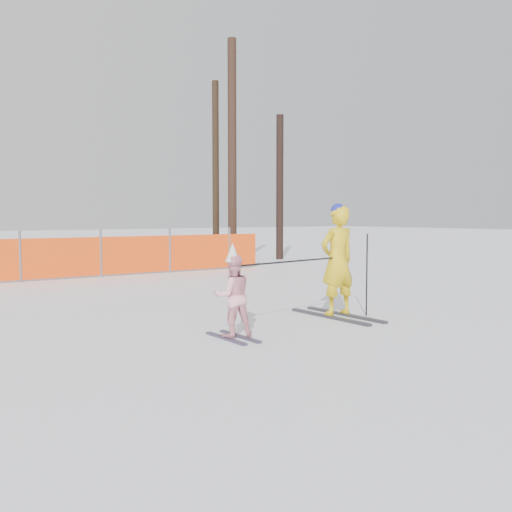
# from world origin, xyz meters

# --- Properties ---
(ground) EXTENTS (120.00, 120.00, 0.00)m
(ground) POSITION_xyz_m (0.00, 0.00, 0.00)
(ground) COLOR white
(ground) RESTS_ON ground
(adult) EXTENTS (0.64, 1.72, 1.79)m
(adult) POSITION_xyz_m (1.33, 0.16, 0.89)
(adult) COLOR black
(adult) RESTS_ON ground
(child) EXTENTS (0.60, 0.89, 1.24)m
(child) POSITION_xyz_m (-0.88, -0.21, 0.57)
(child) COLOR black
(child) RESTS_ON ground
(ski_poles) EXTENTS (2.55, 0.35, 1.31)m
(ski_poles) POSITION_xyz_m (0.85, -0.03, 0.83)
(ski_poles) COLOR black
(ski_poles) RESTS_ON ground
(tree_trunks) EXTENTS (3.24, 1.22, 7.29)m
(tree_trunks) POSITION_xyz_m (6.14, 9.75, 3.20)
(tree_trunks) COLOR black
(tree_trunks) RESTS_ON ground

